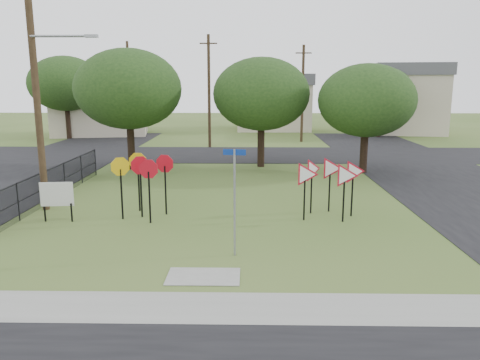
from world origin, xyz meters
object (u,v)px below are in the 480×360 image
street_name_sign (235,196)px  yield_sign_cluster (329,174)px  stop_sign_cluster (143,172)px  info_board (57,196)px

street_name_sign → yield_sign_cluster: 5.64m
stop_sign_cluster → yield_sign_cluster: bearing=1.3°
yield_sign_cluster → info_board: (-10.42, -0.91, -0.68)m
street_name_sign → info_board: (-6.86, 3.46, -0.85)m
street_name_sign → info_board: bearing=153.2°
stop_sign_cluster → yield_sign_cluster: stop_sign_cluster is taller
stop_sign_cluster → info_board: size_ratio=1.59×
yield_sign_cluster → info_board: bearing=-175.0°
street_name_sign → info_board: 7.73m
stop_sign_cluster → info_board: stop_sign_cluster is taller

